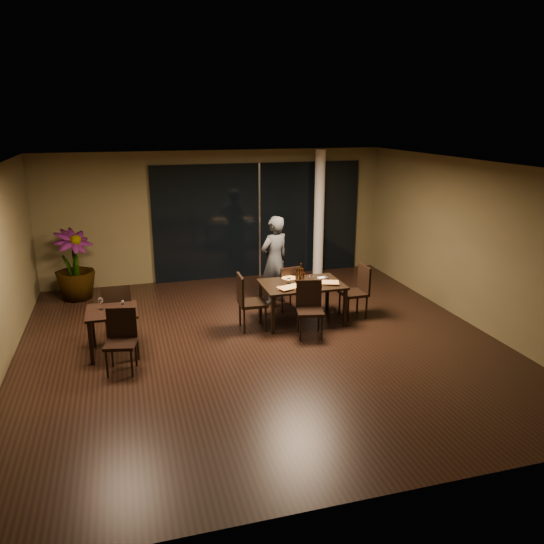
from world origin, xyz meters
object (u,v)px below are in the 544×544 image
Objects in this scene: main_table at (302,287)px; diner at (274,260)px; chair_main_far at (288,286)px; bottle_a at (297,276)px; side_table at (112,317)px; chair_main_right at (358,289)px; chair_side_far at (118,309)px; bottle_b at (303,276)px; chair_main_left at (247,299)px; potted_plant at (74,265)px; bottle_c at (301,272)px; chair_side_near at (121,337)px; chair_main_near at (309,305)px.

main_table is 0.82× the size of diner.
chair_main_far is 3.30× the size of bottle_a.
side_table is at bearing 10.41° from chair_main_far.
chair_side_far reaches higher than chair_main_right.
bottle_b is at bearing -21.87° from bottle_a.
chair_side_far reaches higher than chair_main_left.
chair_side_far is 0.70× the size of potted_plant.
chair_main_right is 1.17m from bottle_c.
bottle_a is at bearing 72.89° from diner.
bottle_c is at bearing 79.28° from diner.
side_table is 3.11m from potted_plant.
chair_main_left is at bearing -171.57° from bottle_a.
chair_side_near reaches higher than chair_main_far.
chair_main_near is 0.74m from bottle_b.
chair_main_right reaches higher than chair_main_far.
chair_main_near is at bearing -97.08° from bottle_c.
diner reaches higher than bottle_b.
bottle_a reaches higher than chair_main_right.
chair_main_near is at bearing 20.19° from chair_side_near.
bottle_c is (0.23, -0.99, 0.01)m from diner.
bottle_c reaches higher than side_table.
side_table is at bearing -170.76° from bottle_a.
potted_plant is 5.31× the size of bottle_a.
chair_main_right is 5.88m from potted_plant.
potted_plant is 4.78m from bottle_a.
diner reaches higher than bottle_a.
chair_main_near reaches higher than main_table.
bottle_b reaches higher than main_table.
chair_side_far is (-3.24, 0.65, 0.03)m from chair_main_near.
chair_main_far is at bearing -168.89° from chair_side_far.
side_table is 0.77× the size of chair_main_left.
diner is (-0.21, 1.11, 0.24)m from main_table.
bottle_a is at bearing -141.21° from bottle_c.
bottle_c is (0.01, 0.12, 0.25)m from main_table.
chair_main_near is 5.17m from potted_plant.
potted_plant is 5.32× the size of bottle_b.
bottle_c is (0.10, 0.08, 0.03)m from bottle_a.
chair_main_far is at bearing -53.11° from chair_main_left.
bottle_a is (-0.02, -0.57, 0.37)m from chair_main_far.
side_table is 3.32m from chair_main_near.
main_table is at bearing -179.54° from chair_side_far.
bottle_a is at bearing 9.24° from side_table.
side_table is at bearing 3.12° from diner.
chair_main_far is 0.68m from bottle_a.
chair_main_near is at bearing -117.42° from chair_main_left.
potted_plant is at bearing 104.38° from side_table.
main_table is at bearing 30.61° from chair_side_near.
bottle_b is (1.09, 0.10, 0.31)m from chair_main_left.
potted_plant is (-3.96, 1.40, -0.17)m from diner.
bottle_b is at bearing 77.93° from diner.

